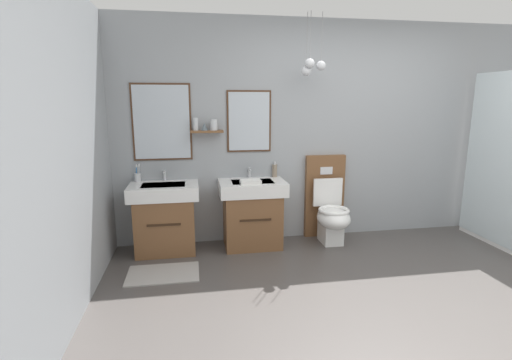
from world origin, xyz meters
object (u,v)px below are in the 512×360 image
Objects in this scene: toilet at (329,210)px; soap_dispenser at (275,170)px; vanity_sink_left at (165,216)px; vanity_sink_right at (252,212)px; folded_hand_towel at (250,182)px; shower_tray at (512,207)px; toothbrush_cup at (138,177)px.

toilet is 5.48× the size of soap_dispenser.
vanity_sink_left is 1.35m from soap_dispenser.
vanity_sink_right is (0.96, 0.00, 0.00)m from vanity_sink_left.
toilet reaches higher than folded_hand_towel.
vanity_sink_right is 0.92m from toilet.
toilet is at bearing 0.65° from vanity_sink_right.
shower_tray is at bearing -8.12° from vanity_sink_right.
soap_dispenser is 0.48m from folded_hand_towel.
shower_tray is (4.23, -0.60, -0.38)m from toothbrush_cup.
vanity_sink_left is 3.77× the size of toothbrush_cup.
toothbrush_cup is (-0.29, 0.17, 0.41)m from vanity_sink_left.
soap_dispenser is at bearing 8.19° from vanity_sink_left.
vanity_sink_left is 0.76× the size of toilet.
folded_hand_towel is at bearing -14.89° from toothbrush_cup.
shower_tray reaches higher than folded_hand_towel.
vanity_sink_left is 0.53m from toothbrush_cup.
shower_tray reaches higher than vanity_sink_left.
toothbrush_cup is 4.29m from shower_tray.
soap_dispenser reaches higher than vanity_sink_left.
shower_tray reaches higher than toilet.
vanity_sink_left is 3.45× the size of folded_hand_towel.
vanity_sink_left is at bearing -171.81° from soap_dispenser.
vanity_sink_right is 4.16× the size of soap_dispenser.
soap_dispenser is at bearing 167.26° from shower_tray.
soap_dispenser is at bearing 44.51° from folded_hand_towel.
toilet is 0.51× the size of shower_tray.
folded_hand_towel reaches higher than vanity_sink_left.
toothbrush_cup is (-1.25, 0.17, 0.41)m from vanity_sink_right.
toilet is 0.79m from soap_dispenser.
toothbrush_cup is 0.10× the size of shower_tray.
vanity_sink_right is 0.76× the size of toilet.
vanity_sink_right is at bearing -7.80° from toothbrush_cup.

